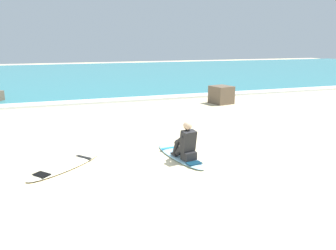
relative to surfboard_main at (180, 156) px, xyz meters
The scene contains 7 objects.
ground_plane 0.34m from the surfboard_main, 53.21° to the left, with size 80.00×80.00×0.00m, color beige.
sea 22.27m from the surfboard_main, 89.48° to the left, with size 80.00×28.00×0.10m, color teal.
breaking_foam 8.57m from the surfboard_main, 88.66° to the left, with size 80.00×0.90×0.11m, color white.
surfboard_main is the anchor object (origin of this frame).
surfer_seated 0.51m from the surfboard_main, 83.34° to the right, with size 0.48×0.75×0.95m.
surfboard_spare_near 2.79m from the surfboard_main, behind, with size 1.95×1.78×0.08m.
shoreline_rock 7.86m from the surfboard_main, 54.42° to the left, with size 0.93×0.87×0.83m, color brown.
Camera 1 is at (-3.12, -7.74, 2.87)m, focal length 35.60 mm.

